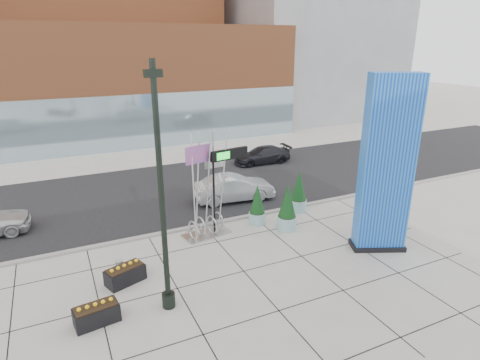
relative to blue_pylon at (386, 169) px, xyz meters
name	(u,v)px	position (x,y,z in m)	size (l,w,h in m)	color
ground	(214,265)	(-7.78, 1.85, -4.00)	(160.00, 160.00, 0.00)	#9E9991
street_asphalt	(157,193)	(-7.78, 11.85, -3.99)	(80.00, 12.00, 0.02)	black
curb_edge	(186,229)	(-7.78, 5.85, -3.94)	(80.00, 0.30, 0.12)	gray
tower_podium	(120,84)	(-6.78, 28.85, 1.50)	(34.00, 10.00, 11.00)	#9B522D
tower_glass_front	(133,122)	(-6.78, 24.05, -1.50)	(34.00, 0.60, 5.00)	#8CA5B2
building_grey_parking	(305,45)	(18.22, 33.85, 5.00)	(20.00, 18.00, 18.00)	slate
blue_pylon	(386,169)	(0.00, 0.00, 0.00)	(2.72, 2.01, 8.27)	#0C36B8
lamp_post	(163,217)	(-10.41, -0.13, -0.31)	(0.58, 0.50, 9.01)	black
public_art_sculpture	(206,209)	(-6.98, 4.84, -2.57)	(2.57, 1.60, 5.46)	#BABDC0
concrete_bollard	(120,268)	(-11.70, 2.90, -3.66)	(0.35, 0.35, 0.67)	gray
overhead_street_sign	(227,162)	(-5.85, 4.64, -0.18)	(2.10, 0.51, 4.44)	black
round_planter_east	(299,192)	(-0.98, 5.45, -2.82)	(1.00, 1.00, 2.49)	#8CB8BC
round_planter_mid	(287,208)	(-2.89, 3.65, -2.78)	(1.03, 1.03, 2.58)	#8CB8BC
round_planter_west	(257,205)	(-3.98, 4.94, -2.93)	(0.90, 0.90, 2.26)	#8CB8BC
box_planter_north	(125,274)	(-11.58, 2.21, -3.60)	(1.74, 1.27, 0.86)	black
box_planter_south	(96,313)	(-12.97, 0.05, -3.61)	(1.61, 0.96, 0.84)	black
car_silver_mid	(234,188)	(-3.74, 8.51, -3.18)	(1.72, 4.94, 1.63)	#B2B4BA
car_dark_east	(262,155)	(1.75, 14.95, -3.32)	(1.90, 4.68, 1.36)	black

